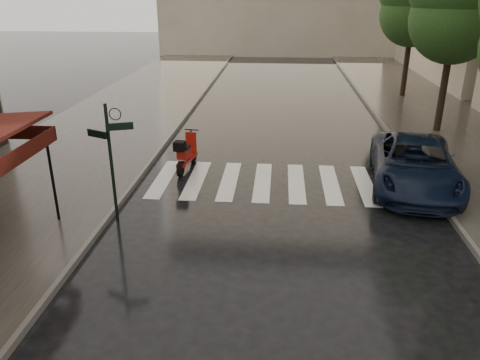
# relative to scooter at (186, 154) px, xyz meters

# --- Properties ---
(ground) EXTENTS (120.00, 120.00, 0.00)m
(ground) POSITION_rel_scooter_xyz_m (0.12, -6.83, -0.56)
(ground) COLOR black
(ground) RESTS_ON ground
(sidewalk_near) EXTENTS (6.00, 60.00, 0.12)m
(sidewalk_near) POSITION_rel_scooter_xyz_m (-4.38, 5.17, -0.50)
(sidewalk_near) COLOR #38332D
(sidewalk_near) RESTS_ON ground
(sidewalk_far) EXTENTS (5.50, 60.00, 0.12)m
(sidewalk_far) POSITION_rel_scooter_xyz_m (10.37, 5.17, -0.50)
(sidewalk_far) COLOR #38332D
(sidewalk_far) RESTS_ON ground
(curb_near) EXTENTS (0.12, 60.00, 0.16)m
(curb_near) POSITION_rel_scooter_xyz_m (-1.33, 5.17, -0.49)
(curb_near) COLOR #595651
(curb_near) RESTS_ON ground
(curb_far) EXTENTS (0.12, 60.00, 0.16)m
(curb_far) POSITION_rel_scooter_xyz_m (7.57, 5.17, -0.49)
(curb_far) COLOR #595651
(curb_far) RESTS_ON ground
(crosswalk) EXTENTS (7.85, 3.20, 0.01)m
(crosswalk) POSITION_rel_scooter_xyz_m (3.09, -0.83, -0.56)
(crosswalk) COLOR silver
(crosswalk) RESTS_ON ground
(signpost) EXTENTS (1.17, 0.29, 3.10)m
(signpost) POSITION_rel_scooter_xyz_m (-1.07, -3.83, 1.27)
(signpost) COLOR black
(signpost) RESTS_ON ground
(scooter) EXTENTS (0.60, 1.84, 1.21)m
(scooter) POSITION_rel_scooter_xyz_m (0.00, 0.00, 0.00)
(scooter) COLOR black
(scooter) RESTS_ON ground
(parked_car) EXTENTS (3.13, 5.51, 1.45)m
(parked_car) POSITION_rel_scooter_xyz_m (7.12, -0.80, 0.16)
(parked_car) COLOR black
(parked_car) RESTS_ON ground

